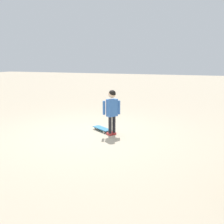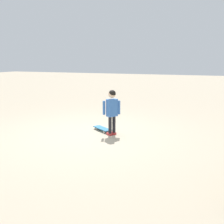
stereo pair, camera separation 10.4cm
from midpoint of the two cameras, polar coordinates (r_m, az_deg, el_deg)
The scene contains 3 objects.
ground_plane at distance 5.99m, azimuth -5.32°, elevation -5.09°, with size 50.00×50.00×0.00m, color tan.
child_person at distance 5.77m, azimuth 0.51°, elevation 1.04°, with size 0.36×0.28×1.06m.
skateboard at distance 6.25m, azimuth -1.74°, elevation -3.76°, with size 0.58×0.47×0.07m.
Camera 2 is at (-2.67, 5.08, 1.73)m, focal length 40.32 mm.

